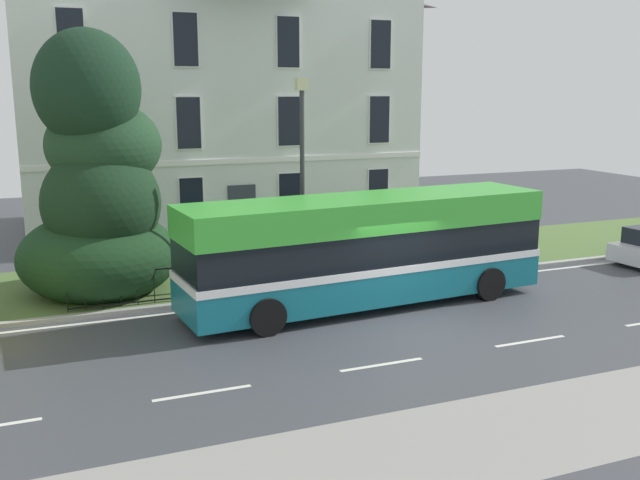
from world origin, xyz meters
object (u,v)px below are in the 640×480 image
at_px(litter_bin, 438,252).
at_px(evergreen_tree, 98,192).
at_px(georgian_townhouse, 209,86).
at_px(street_lamp_post, 302,166).
at_px(single_decker_bus, 366,249).

bearing_deg(litter_bin, evergreen_tree, 172.14).
relative_size(evergreen_tree, litter_bin, 6.77).
relative_size(georgian_townhouse, evergreen_tree, 2.06).
height_order(evergreen_tree, litter_bin, evergreen_tree).
relative_size(georgian_townhouse, street_lamp_post, 2.60).
bearing_deg(evergreen_tree, single_decker_bus, -29.67).
distance_m(georgian_townhouse, litter_bin, 13.50).
bearing_deg(georgian_townhouse, street_lamp_post, -89.73).
bearing_deg(street_lamp_post, litter_bin, -3.39).
bearing_deg(litter_bin, single_decker_bus, -147.77).
bearing_deg(litter_bin, georgian_townhouse, 112.25).
distance_m(street_lamp_post, litter_bin, 5.52).
relative_size(georgian_townhouse, single_decker_bus, 1.51).
height_order(georgian_townhouse, litter_bin, georgian_townhouse).
bearing_deg(evergreen_tree, street_lamp_post, -11.36).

